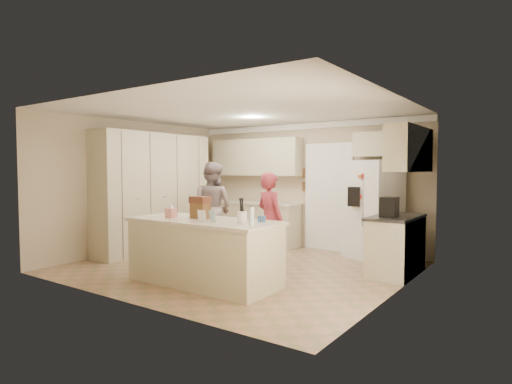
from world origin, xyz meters
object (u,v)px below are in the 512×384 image
Objects in this scene: tissue_box at (171,213)px; teen_boy at (212,208)px; dollhouse_body at (200,211)px; refrigerator at (373,210)px; island_base at (204,253)px; coffee_maker at (389,207)px; utensil_crock at (242,217)px; teen_girl at (270,220)px.

tissue_box is 1.98m from teen_boy.
refrigerator is at bearing 62.58° from dollhouse_body.
refrigerator is 0.82× the size of island_base.
teen_boy is at bearing -176.99° from coffee_maker.
tissue_box is 0.54× the size of dollhouse_body.
utensil_crock is at bearing 4.40° from island_base.
tissue_box is at bearing 80.07° from teen_girl.
teen_girl reaches higher than dollhouse_body.
dollhouse_body is (0.40, 0.20, 0.04)m from tissue_box.
dollhouse_body is at bearing -140.71° from coffee_maker.
dollhouse_body is at bearing 91.21° from teen_girl.
tissue_box is at bearing 107.72° from teen_boy.
teen_boy is at bearing 5.76° from teen_girl.
teen_boy is (-0.78, 1.82, -0.11)m from tissue_box.
utensil_crock is 0.80m from dollhouse_body.
tissue_box is at bearing -169.70° from island_base.
teen_girl reaches higher than tissue_box.
refrigerator is at bearing 120.17° from coffee_maker.
coffee_maker is 3.28m from tissue_box.
refrigerator is 12.86× the size of tissue_box.
tissue_box is (-2.60, -2.00, -0.07)m from coffee_maker.
teen_boy is at bearing 125.96° from dollhouse_body.
utensil_crock is 1.21m from tissue_box.
refrigerator is 3.70m from tissue_box.
refrigerator is 3.38m from island_base.
island_base is 15.71× the size of tissue_box.
refrigerator is at bearing -159.24° from teen_boy.
dollhouse_body is 2.01m from teen_boy.
dollhouse_body is 1.34m from teen_girl.
teen_boy is (-3.38, -0.18, -0.18)m from coffee_maker.
coffee_maker is 2.14× the size of tissue_box.
dollhouse_body is at bearing -94.12° from refrigerator.
refrigerator is 6.00× the size of coffee_maker.
teen_boy reaches higher than utensil_crock.
coffee_maker is at bearing 52.88° from utensil_crock.
refrigerator is 12.00× the size of utensil_crock.
island_base is 0.62m from dollhouse_body.
teen_girl is (-1.13, -1.69, -0.10)m from refrigerator.
refrigerator is 2.04m from teen_girl.
teen_girl is (0.80, 1.46, -0.20)m from tissue_box.
island_base is at bearing -175.60° from utensil_crock.
coffee_maker is 0.14× the size of island_base.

